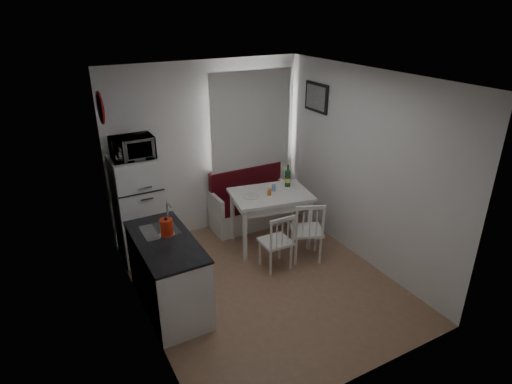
{
  "coord_description": "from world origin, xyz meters",
  "views": [
    {
      "loc": [
        -2.29,
        -3.95,
        3.31
      ],
      "look_at": [
        0.15,
        0.5,
        1.06
      ],
      "focal_mm": 30.0,
      "sensor_mm": 36.0,
      "label": 1
    }
  ],
  "objects_px": {
    "dining_table": "(270,199)",
    "kettle": "(167,227)",
    "kitchen_counter": "(168,273)",
    "fridge": "(139,209)",
    "microwave": "(132,148)",
    "chair_right": "(311,225)",
    "bench": "(251,207)",
    "chair_left": "(279,237)",
    "wine_bottle": "(288,176)"
  },
  "relations": [
    {
      "from": "bench",
      "to": "chair_left",
      "type": "height_order",
      "value": "bench"
    },
    {
      "from": "dining_table",
      "to": "fridge",
      "type": "distance_m",
      "value": 1.83
    },
    {
      "from": "kettle",
      "to": "wine_bottle",
      "type": "bearing_deg",
      "value": 19.09
    },
    {
      "from": "chair_right",
      "to": "kettle",
      "type": "xyz_separation_m",
      "value": [
        -1.96,
        0.05,
        0.46
      ]
    },
    {
      "from": "chair_right",
      "to": "fridge",
      "type": "distance_m",
      "value": 2.35
    },
    {
      "from": "chair_left",
      "to": "fridge",
      "type": "relative_size",
      "value": 0.3
    },
    {
      "from": "chair_right",
      "to": "wine_bottle",
      "type": "relative_size",
      "value": 1.62
    },
    {
      "from": "microwave",
      "to": "kitchen_counter",
      "type": "bearing_deg",
      "value": -90.94
    },
    {
      "from": "kitchen_counter",
      "to": "dining_table",
      "type": "height_order",
      "value": "kitchen_counter"
    },
    {
      "from": "dining_table",
      "to": "chair_right",
      "type": "bearing_deg",
      "value": -59.05
    },
    {
      "from": "chair_left",
      "to": "kettle",
      "type": "height_order",
      "value": "kettle"
    },
    {
      "from": "microwave",
      "to": "kettle",
      "type": "height_order",
      "value": "microwave"
    },
    {
      "from": "chair_left",
      "to": "microwave",
      "type": "distance_m",
      "value": 2.21
    },
    {
      "from": "dining_table",
      "to": "fridge",
      "type": "height_order",
      "value": "fridge"
    },
    {
      "from": "bench",
      "to": "dining_table",
      "type": "bearing_deg",
      "value": -93.27
    },
    {
      "from": "kitchen_counter",
      "to": "bench",
      "type": "height_order",
      "value": "kitchen_counter"
    },
    {
      "from": "microwave",
      "to": "kettle",
      "type": "xyz_separation_m",
      "value": [
        0.03,
        -1.14,
        -0.61
      ]
    },
    {
      "from": "kitchen_counter",
      "to": "chair_left",
      "type": "bearing_deg",
      "value": 0.55
    },
    {
      "from": "bench",
      "to": "wine_bottle",
      "type": "distance_m",
      "value": 0.95
    },
    {
      "from": "chair_left",
      "to": "wine_bottle",
      "type": "relative_size",
      "value": 1.3
    },
    {
      "from": "fridge",
      "to": "chair_left",
      "type": "bearing_deg",
      "value": -39.5
    },
    {
      "from": "chair_left",
      "to": "fridge",
      "type": "height_order",
      "value": "fridge"
    },
    {
      "from": "dining_table",
      "to": "wine_bottle",
      "type": "distance_m",
      "value": 0.45
    },
    {
      "from": "kitchen_counter",
      "to": "fridge",
      "type": "distance_m",
      "value": 1.28
    },
    {
      "from": "dining_table",
      "to": "kettle",
      "type": "xyz_separation_m",
      "value": [
        -1.71,
        -0.61,
        0.28
      ]
    },
    {
      "from": "chair_right",
      "to": "fridge",
      "type": "height_order",
      "value": "fridge"
    },
    {
      "from": "chair_left",
      "to": "wine_bottle",
      "type": "height_order",
      "value": "wine_bottle"
    },
    {
      "from": "dining_table",
      "to": "bench",
      "type": "bearing_deg",
      "value": 96.99
    },
    {
      "from": "fridge",
      "to": "wine_bottle",
      "type": "distance_m",
      "value": 2.16
    },
    {
      "from": "microwave",
      "to": "wine_bottle",
      "type": "bearing_deg",
      "value": -11.48
    },
    {
      "from": "bench",
      "to": "fridge",
      "type": "bearing_deg",
      "value": -176.46
    },
    {
      "from": "chair_left",
      "to": "wine_bottle",
      "type": "distance_m",
      "value": 1.08
    },
    {
      "from": "chair_right",
      "to": "microwave",
      "type": "relative_size",
      "value": 1.04
    },
    {
      "from": "dining_table",
      "to": "microwave",
      "type": "relative_size",
      "value": 2.32
    },
    {
      "from": "dining_table",
      "to": "kettle",
      "type": "distance_m",
      "value": 1.84
    },
    {
      "from": "chair_right",
      "to": "microwave",
      "type": "xyz_separation_m",
      "value": [
        -1.99,
        1.19,
        1.07
      ]
    },
    {
      "from": "dining_table",
      "to": "kettle",
      "type": "relative_size",
      "value": 5.24
    },
    {
      "from": "kitchen_counter",
      "to": "fridge",
      "type": "height_order",
      "value": "fridge"
    },
    {
      "from": "microwave",
      "to": "wine_bottle",
      "type": "relative_size",
      "value": 1.55
    },
    {
      "from": "microwave",
      "to": "chair_right",
      "type": "bearing_deg",
      "value": -30.8
    },
    {
      "from": "kitchen_counter",
      "to": "microwave",
      "type": "xyz_separation_m",
      "value": [
        0.02,
        1.19,
        1.17
      ]
    },
    {
      "from": "fridge",
      "to": "dining_table",
      "type": "bearing_deg",
      "value": -18.27
    },
    {
      "from": "microwave",
      "to": "dining_table",
      "type": "bearing_deg",
      "value": -16.77
    },
    {
      "from": "bench",
      "to": "wine_bottle",
      "type": "xyz_separation_m",
      "value": [
        0.31,
        -0.59,
        0.69
      ]
    },
    {
      "from": "fridge",
      "to": "microwave",
      "type": "xyz_separation_m",
      "value": [
        0.0,
        -0.05,
        0.89
      ]
    },
    {
      "from": "chair_left",
      "to": "kettle",
      "type": "relative_size",
      "value": 1.89
    },
    {
      "from": "dining_table",
      "to": "kettle",
      "type": "height_order",
      "value": "kettle"
    },
    {
      "from": "chair_right",
      "to": "kettle",
      "type": "height_order",
      "value": "kettle"
    },
    {
      "from": "dining_table",
      "to": "chair_left",
      "type": "height_order",
      "value": "dining_table"
    },
    {
      "from": "microwave",
      "to": "wine_bottle",
      "type": "height_order",
      "value": "microwave"
    }
  ]
}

